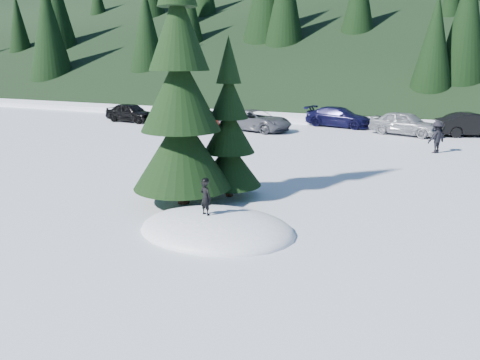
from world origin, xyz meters
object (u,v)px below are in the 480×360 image
at_px(spruce_tall, 180,102).
at_px(child_skier, 206,198).
at_px(car_0, 131,113).
at_px(adult_2, 437,137).
at_px(car_3, 339,117).
at_px(car_1, 194,116).
at_px(car_4, 405,123).
at_px(car_5, 474,125).
at_px(car_2, 256,120).
at_px(spruce_short, 229,136).

bearing_deg(spruce_tall, child_skier, -45.10).
bearing_deg(car_0, child_skier, -132.16).
xyz_separation_m(spruce_tall, adult_2, (7.04, 12.76, -2.51)).
height_order(car_0, car_3, car_0).
xyz_separation_m(adult_2, car_1, (-16.23, 3.49, -0.09)).
height_order(car_0, car_4, car_4).
relative_size(adult_2, car_5, 0.37).
relative_size(spruce_tall, car_2, 1.74).
distance_m(car_3, car_4, 5.01).
height_order(spruce_short, adult_2, spruce_short).
distance_m(child_skier, car_2, 18.89).
distance_m(spruce_short, car_0, 21.40).
bearing_deg(spruce_tall, spruce_short, 54.46).
bearing_deg(car_2, car_1, 97.55).
height_order(car_0, car_2, car_0).
xyz_separation_m(child_skier, adult_2, (5.10, 14.72, -0.16)).
height_order(car_1, car_4, car_4).
height_order(car_3, car_4, car_4).
xyz_separation_m(car_2, car_3, (4.57, 4.18, 0.00)).
relative_size(car_0, car_2, 0.84).
xyz_separation_m(adult_2, car_2, (-11.28, 3.13, -0.12)).
bearing_deg(car_2, spruce_tall, -153.33).
bearing_deg(car_5, car_2, 81.51).
bearing_deg(car_1, child_skier, -157.98).
bearing_deg(car_2, adult_2, -93.78).
relative_size(spruce_tall, car_5, 1.97).
xyz_separation_m(child_skier, car_1, (-11.14, 18.21, -0.25)).
bearing_deg(spruce_tall, car_1, 119.48).
relative_size(child_skier, car_4, 0.22).
xyz_separation_m(spruce_short, car_0, (-15.55, 14.63, -1.40)).
bearing_deg(car_4, adult_2, -142.10).
height_order(spruce_short, car_5, spruce_short).
distance_m(spruce_short, car_4, 17.27).
distance_m(spruce_short, car_1, 18.07).
relative_size(adult_2, car_4, 0.37).
xyz_separation_m(car_2, car_4, (9.19, 2.26, 0.05)).
height_order(child_skier, car_1, child_skier).
distance_m(adult_2, car_5, 6.90).
height_order(child_skier, car_0, child_skier).
bearing_deg(spruce_short, car_5, 66.46).
distance_m(child_skier, car_5, 22.47).
bearing_deg(adult_2, car_4, -120.58).
height_order(spruce_short, car_1, spruce_short).
xyz_separation_m(car_0, car_1, (5.36, 0.23, 0.01)).
height_order(adult_2, car_3, adult_2).
distance_m(child_skier, adult_2, 15.58).
bearing_deg(car_1, spruce_short, -154.98).
height_order(car_0, car_1, car_1).
bearing_deg(spruce_short, car_0, 136.75).
bearing_deg(car_0, car_5, -76.44).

